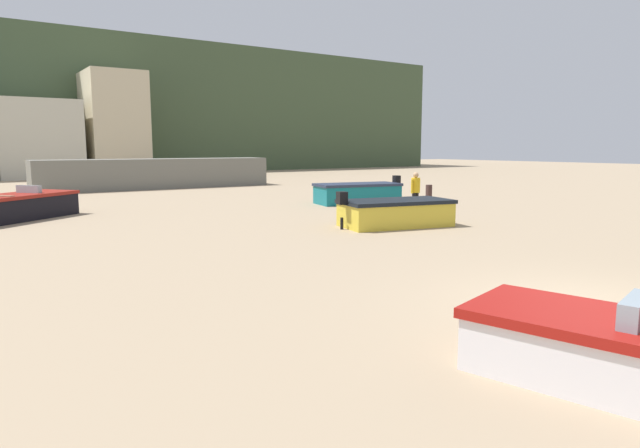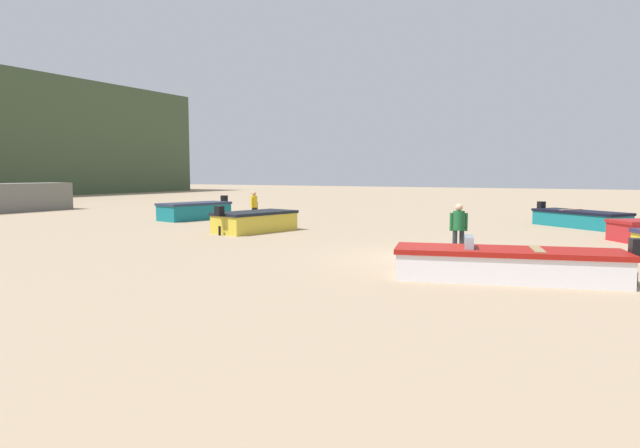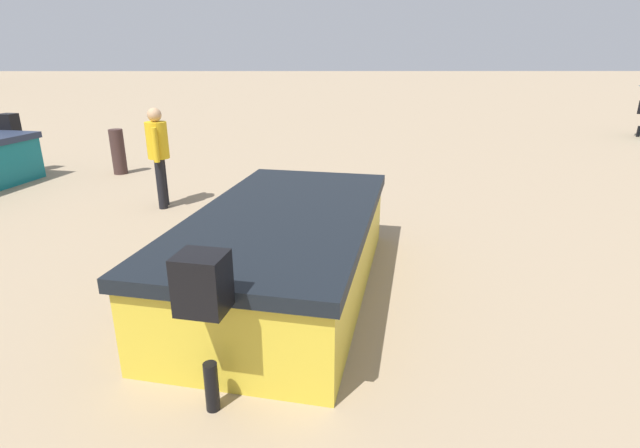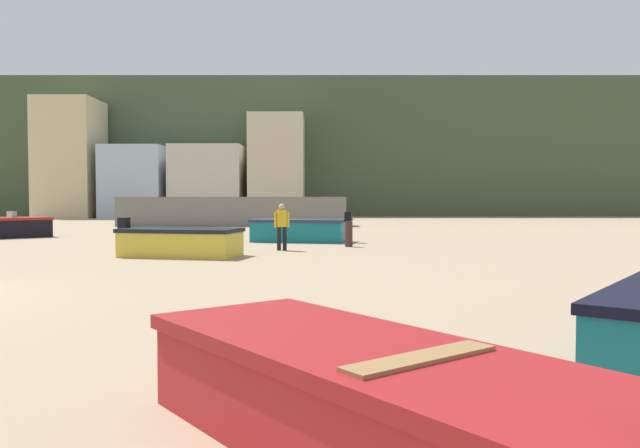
{
  "view_description": "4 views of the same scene",
  "coord_description": "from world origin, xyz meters",
  "views": [
    {
      "loc": [
        -8.4,
        -4.5,
        2.59
      ],
      "look_at": [
        -0.3,
        7.5,
        0.55
      ],
      "focal_mm": 30.7,
      "sensor_mm": 36.0,
      "label": 1
    },
    {
      "loc": [
        -15.57,
        -4.87,
        2.52
      ],
      "look_at": [
        1.12,
        4.31,
        0.75
      ],
      "focal_mm": 30.69,
      "sensor_mm": 36.0,
      "label": 2
    },
    {
      "loc": [
        -1.05,
        8.59,
        2.39
      ],
      "look_at": [
        2.59,
        8.56,
        1.12
      ],
      "focal_mm": 27.07,
      "sensor_mm": 36.0,
      "label": 3
    },
    {
      "loc": [
        8.0,
        -10.97,
        1.85
      ],
      "look_at": [
        8.06,
        4.39,
        1.2
      ],
      "focal_mm": 35.95,
      "sensor_mm": 36.0,
      "label": 4
    }
  ],
  "objects": [
    {
      "name": "beach_walker_distant",
      "position": [
        6.68,
        11.14,
        0.95
      ],
      "size": [
        0.54,
        0.39,
        1.62
      ],
      "rotation": [
        0.0,
        0.0,
        3.3
      ],
      "color": "black",
      "rests_on": "ground"
    },
    {
      "name": "boat_yellow_1",
      "position": [
        3.66,
        8.92,
        0.45
      ],
      "size": [
        4.02,
        2.5,
        1.2
      ],
      "rotation": [
        0.0,
        0.0,
        4.5
      ],
      "color": "gold",
      "rests_on": "ground"
    },
    {
      "name": "mooring_post_near_water",
      "position": [
        9.07,
        12.77,
        0.47
      ],
      "size": [
        0.28,
        0.28,
        0.94
      ],
      "primitive_type": "cylinder",
      "color": "#3D2927",
      "rests_on": "ground"
    }
  ]
}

